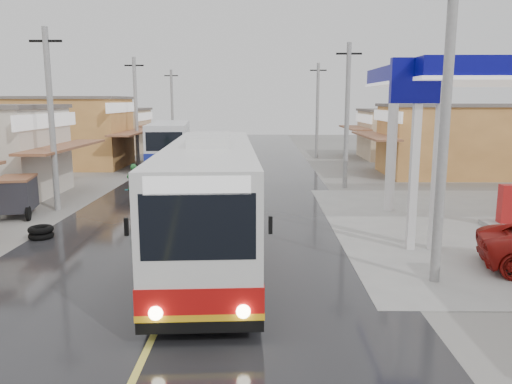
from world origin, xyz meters
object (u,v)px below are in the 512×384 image
Objects in this scene: coach_bus at (211,198)px; tricycle_near at (16,194)px; tyre_stack at (41,232)px; second_bus at (170,144)px; cyclist at (136,195)px.

coach_bus reaches higher than tricycle_near.
coach_bus is 6.80m from tyre_stack.
tyre_stack is at bearing -99.78° from second_bus.
tricycle_near is 4.31m from tyre_stack.
cyclist is (-4.09, 6.63, -1.15)m from coach_bus.
cyclist reaches higher than tyre_stack.
coach_bus reaches higher than tyre_stack.
coach_bus is at bearing -82.67° from second_bus.
coach_bus is at bearing -16.49° from tyre_stack.
coach_bus reaches higher than cyclist.
tricycle_near is (-8.83, 5.31, -0.88)m from coach_bus.
tricycle_near is at bearing -164.31° from cyclist.
second_bus reaches higher than tyre_stack.
cyclist is at bearing 64.79° from tyre_stack.
coach_bus is 14.01× the size of tyre_stack.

